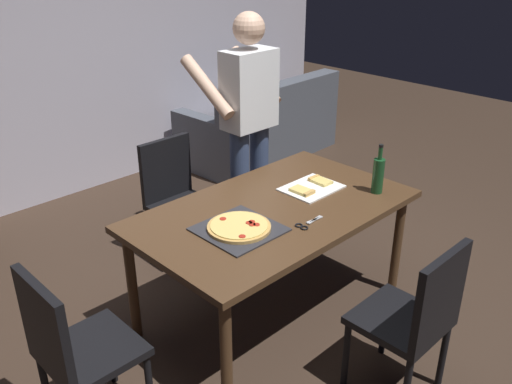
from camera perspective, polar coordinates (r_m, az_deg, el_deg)
name	(u,v)px	position (r m, az deg, el deg)	size (l,w,h in m)	color
ground_plane	(272,311)	(3.62, 1.70, -12.27)	(12.00, 12.00, 0.00)	#38281E
back_wall	(53,40)	(5.09, -20.36, 14.64)	(6.40, 0.10, 2.80)	#BCB7C6
dining_table	(274,218)	(3.25, 1.85, -2.73)	(1.66, 0.98, 0.75)	#4C331E
chair_near_camera	(416,315)	(2.87, 16.35, -12.15)	(0.42, 0.42, 0.90)	black
chair_far_side	(176,193)	(3.99, -8.33, -0.14)	(0.42, 0.42, 0.90)	black
chair_left_end	(72,346)	(2.71, -18.59, -14.92)	(0.42, 0.42, 0.90)	black
couch	(263,129)	(5.94, 0.71, 6.54)	(1.74, 0.93, 0.85)	#4C515B
person_serving_pizza	(248,120)	(3.96, -0.86, 7.50)	(0.55, 0.54, 1.75)	#38476B
pepperoni_pizza_on_tray	(239,228)	(2.97, -1.77, -3.73)	(0.41, 0.41, 0.04)	#2D2D33
pizza_slices_on_towel	(311,187)	(3.47, 5.78, 0.51)	(0.36, 0.28, 0.03)	white
wine_bottle	(378,175)	(3.44, 12.60, 1.78)	(0.07, 0.07, 0.32)	#194723
kitchen_scissors	(306,224)	(3.04, 5.25, -3.34)	(0.19, 0.08, 0.01)	silver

